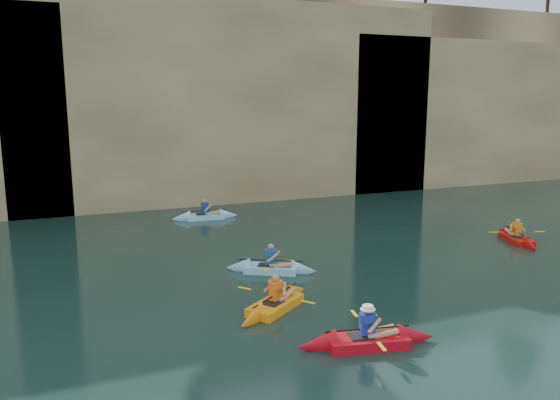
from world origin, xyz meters
name	(u,v)px	position (x,y,z in m)	size (l,w,h in m)	color
cliff	(176,95)	(0.00, 30.00, 6.00)	(70.00, 16.00, 12.00)	tan
cliff_slab_center	(238,100)	(2.00, 22.60, 5.70)	(24.00, 2.40, 11.40)	tan
cliff_slab_east	(511,110)	(22.00, 22.60, 4.92)	(26.00, 2.40, 9.84)	tan
sea_cave_center	(133,179)	(-4.00, 21.95, 1.60)	(3.50, 1.00, 3.20)	black
sea_cave_east	(366,156)	(10.00, 21.95, 2.25)	(5.00, 1.00, 4.50)	black
main_kayaker	(367,340)	(-1.03, 3.38, 0.17)	(3.49, 2.29, 1.27)	red
kayaker_orange	(275,304)	(-2.20, 6.34, 0.16)	(3.14, 2.60, 1.27)	orange
kayaker_ltblue_near	(271,268)	(-1.13, 9.45, 0.15)	(3.08, 2.20, 1.23)	#8AC6E7
kayaker_red_far	(516,238)	(9.68, 9.39, 0.15)	(2.24, 3.29, 1.19)	red
kayaker_ltblue_mid	(205,216)	(-1.13, 18.31, 0.15)	(3.26, 2.40, 1.22)	#98D8FF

